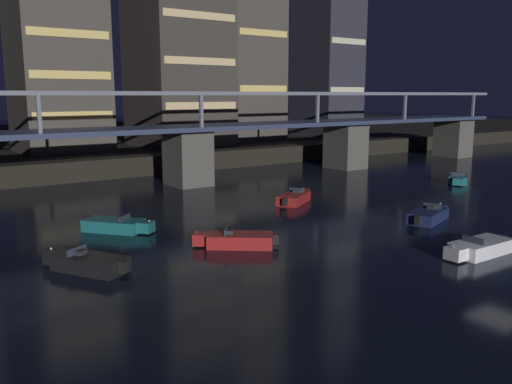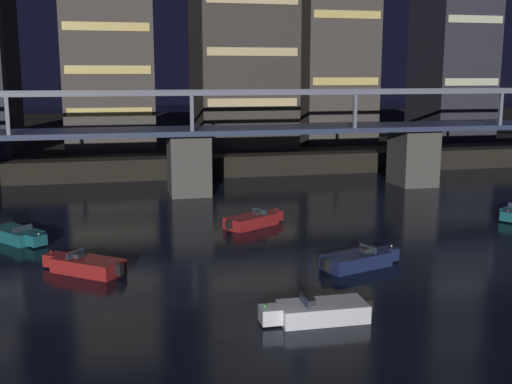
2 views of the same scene
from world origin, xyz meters
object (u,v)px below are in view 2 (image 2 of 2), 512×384
object	(u,v)px
speedboat_mid_center	(253,220)
speedboat_far_left	(18,235)
speedboat_near_right	(318,312)
speedboat_mid_right	(85,265)
speedboat_near_left	(359,260)
river_bridge	(189,149)
tower_central	(241,28)
tower_west_tall	(107,49)

from	to	relation	value
speedboat_mid_center	speedboat_far_left	size ratio (longest dim) A/B	1.04
speedboat_near_right	speedboat_mid_right	bearing A→B (deg)	137.70
speedboat_near_left	speedboat_far_left	world-z (taller)	same
speedboat_near_right	speedboat_mid_center	distance (m)	17.96
river_bridge	tower_central	bearing A→B (deg)	64.81
speedboat_mid_right	speedboat_far_left	distance (m)	9.03
tower_central	speedboat_near_right	size ratio (longest dim) A/B	5.42
river_bridge	tower_central	size ratio (longest dim) A/B	3.36
speedboat_near_right	speedboat_mid_center	bearing A→B (deg)	86.64
tower_central	speedboat_mid_center	distance (m)	35.96
tower_central	speedboat_mid_right	xyz separation A→B (m)	(-17.13, -40.29, -15.72)
speedboat_far_left	tower_west_tall	bearing A→B (deg)	79.69
tower_central	speedboat_mid_right	world-z (taller)	tower_central
river_bridge	speedboat_near_right	size ratio (longest dim) A/B	18.24
speedboat_near_left	speedboat_near_right	distance (m)	8.52
speedboat_mid_center	speedboat_near_right	bearing A→B (deg)	-93.36
speedboat_near_left	speedboat_mid_center	world-z (taller)	same
river_bridge	speedboat_near_right	xyz separation A→B (m)	(1.99, -31.26, -3.69)
speedboat_mid_right	speedboat_far_left	world-z (taller)	same
speedboat_mid_right	speedboat_near_right	bearing A→B (deg)	-42.30
river_bridge	speedboat_far_left	bearing A→B (deg)	-132.88
speedboat_near_right	speedboat_mid_center	xyz separation A→B (m)	(1.05, 17.93, 0.00)
tower_central	speedboat_near_right	bearing A→B (deg)	-97.69
river_bridge	tower_west_tall	bearing A→B (deg)	109.12
speedboat_mid_center	speedboat_mid_right	distance (m)	14.25
speedboat_near_left	speedboat_near_right	size ratio (longest dim) A/B	0.99
tower_west_tall	speedboat_mid_center	bearing A→B (deg)	-73.35
tower_west_tall	speedboat_mid_center	xyz separation A→B (m)	(9.90, -33.09, -13.28)
tower_west_tall	speedboat_near_right	size ratio (longest dim) A/B	4.48
speedboat_near_left	speedboat_mid_center	distance (m)	11.52
speedboat_mid_right	tower_west_tall	bearing A→B (deg)	87.83
river_bridge	speedboat_far_left	size ratio (longest dim) A/B	20.50
tower_west_tall	speedboat_near_right	bearing A→B (deg)	-80.17
speedboat_far_left	speedboat_near_right	bearing A→B (deg)	-49.04
speedboat_mid_right	speedboat_far_left	bearing A→B (deg)	120.40
speedboat_near_left	speedboat_mid_center	xyz separation A→B (m)	(-3.75, 10.89, 0.00)
tower_west_tall	speedboat_far_left	world-z (taller)	tower_west_tall
river_bridge	speedboat_near_left	xyz separation A→B (m)	(6.80, -24.22, -3.69)
speedboat_mid_right	speedboat_near_left	bearing A→B (deg)	-9.10
tower_west_tall	speedboat_near_right	distance (m)	53.46
speedboat_near_left	speedboat_far_left	bearing A→B (deg)	152.68
speedboat_mid_center	river_bridge	bearing A→B (deg)	102.86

